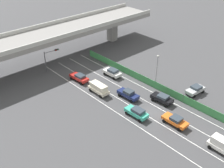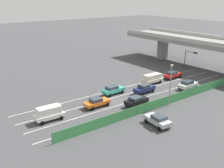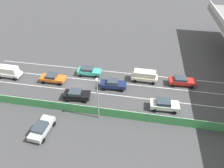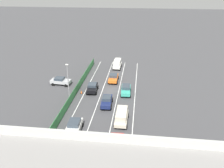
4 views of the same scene
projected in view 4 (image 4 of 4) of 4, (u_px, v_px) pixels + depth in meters
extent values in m
plane|color=#424244|center=(111.00, 91.00, 48.26)|extent=(300.00, 300.00, 0.00)
cube|color=silver|center=(134.00, 104.00, 42.91)|extent=(0.14, 46.56, 0.01)
cube|color=silver|center=(116.00, 103.00, 43.28)|extent=(0.14, 46.56, 0.01)
cube|color=silver|center=(98.00, 102.00, 43.64)|extent=(0.14, 46.56, 0.01)
cube|color=silver|center=(80.00, 101.00, 44.01)|extent=(0.14, 46.56, 0.01)
cube|color=#B2B2AD|center=(75.00, 135.00, 21.89)|extent=(55.93, 0.30, 0.90)
cube|color=#3D8E4C|center=(72.00, 97.00, 43.86)|extent=(0.06, 42.56, 1.59)
cylinder|color=#4C514C|center=(94.00, 61.00, 63.19)|extent=(0.10, 0.10, 1.59)
cylinder|color=#4C514C|center=(81.00, 82.00, 50.30)|extent=(0.10, 0.10, 1.59)
cylinder|color=#4C514C|center=(59.00, 117.00, 37.42)|extent=(0.10, 0.10, 1.59)
cube|color=orange|center=(113.00, 78.00, 52.24)|extent=(1.86, 4.47, 0.56)
cube|color=#333D47|center=(114.00, 76.00, 52.19)|extent=(1.63, 1.81, 0.55)
cylinder|color=black|center=(117.00, 83.00, 50.94)|extent=(0.22, 0.64, 0.64)
cylinder|color=black|center=(108.00, 83.00, 51.14)|extent=(0.22, 0.64, 0.64)
cylinder|color=black|center=(118.00, 78.00, 53.70)|extent=(0.22, 0.64, 0.64)
cylinder|color=black|center=(110.00, 77.00, 53.89)|extent=(0.22, 0.64, 0.64)
cube|color=red|center=(117.00, 145.00, 31.19)|extent=(2.02, 4.69, 0.61)
cube|color=#333D47|center=(117.00, 140.00, 31.30)|extent=(1.66, 2.13, 0.49)
cylinder|color=black|center=(123.00, 156.00, 29.90)|extent=(0.26, 0.65, 0.64)
cylinder|color=black|center=(109.00, 156.00, 30.00)|extent=(0.26, 0.65, 0.64)
cylinder|color=black|center=(124.00, 141.00, 32.75)|extent=(0.26, 0.65, 0.64)
cylinder|color=black|center=(111.00, 140.00, 32.85)|extent=(0.26, 0.65, 0.64)
cube|color=silver|center=(117.00, 65.00, 60.03)|extent=(1.89, 4.42, 0.58)
cube|color=silver|center=(117.00, 62.00, 59.68)|extent=(1.66, 3.62, 1.16)
cylinder|color=black|center=(120.00, 69.00, 58.75)|extent=(0.24, 0.65, 0.64)
cylinder|color=black|center=(113.00, 69.00, 58.99)|extent=(0.24, 0.65, 0.64)
cylinder|color=black|center=(121.00, 65.00, 61.44)|extent=(0.24, 0.65, 0.64)
cylinder|color=black|center=(115.00, 65.00, 61.68)|extent=(0.24, 0.65, 0.64)
cube|color=silver|center=(74.00, 127.00, 34.86)|extent=(2.00, 4.37, 0.68)
cube|color=#333D47|center=(74.00, 123.00, 34.83)|extent=(1.70, 2.13, 0.58)
cylinder|color=black|center=(78.00, 136.00, 33.65)|extent=(0.24, 0.65, 0.64)
cylinder|color=black|center=(66.00, 136.00, 33.80)|extent=(0.24, 0.65, 0.64)
cylinder|color=black|center=(82.00, 125.00, 36.33)|extent=(0.24, 0.65, 0.64)
cylinder|color=black|center=(71.00, 124.00, 36.47)|extent=(0.24, 0.65, 0.64)
cube|color=teal|center=(126.00, 90.00, 46.50)|extent=(1.89, 4.43, 0.65)
cube|color=#333D47|center=(126.00, 87.00, 46.58)|extent=(1.61, 2.19, 0.56)
cylinder|color=black|center=(130.00, 96.00, 45.27)|extent=(0.24, 0.65, 0.64)
cylinder|color=black|center=(121.00, 96.00, 45.41)|extent=(0.24, 0.65, 0.64)
cylinder|color=black|center=(130.00, 89.00, 47.98)|extent=(0.24, 0.65, 0.64)
cylinder|color=black|center=(122.00, 89.00, 48.12)|extent=(0.24, 0.65, 0.64)
cube|color=navy|center=(107.00, 101.00, 42.22)|extent=(1.91, 4.58, 0.67)
cube|color=#333D47|center=(107.00, 98.00, 42.07)|extent=(1.58, 1.87, 0.57)
cylinder|color=black|center=(111.00, 108.00, 40.97)|extent=(0.25, 0.65, 0.64)
cylinder|color=black|center=(101.00, 108.00, 41.08)|extent=(0.25, 0.65, 0.64)
cylinder|color=black|center=(112.00, 100.00, 43.76)|extent=(0.25, 0.65, 0.64)
cylinder|color=black|center=(103.00, 100.00, 43.88)|extent=(0.25, 0.65, 0.64)
cube|color=black|center=(92.00, 88.00, 47.47)|extent=(2.11, 4.35, 0.68)
cube|color=#333D47|center=(92.00, 85.00, 47.46)|extent=(1.74, 2.04, 0.46)
cylinder|color=black|center=(96.00, 93.00, 46.32)|extent=(0.26, 0.65, 0.64)
cylinder|color=black|center=(87.00, 93.00, 46.41)|extent=(0.26, 0.65, 0.64)
cylinder|color=black|center=(98.00, 87.00, 48.95)|extent=(0.26, 0.65, 0.64)
cylinder|color=black|center=(89.00, 87.00, 49.04)|extent=(0.26, 0.65, 0.64)
cube|color=beige|center=(121.00, 118.00, 37.20)|extent=(1.87, 4.71, 0.56)
cube|color=beige|center=(122.00, 114.00, 36.87)|extent=(1.65, 3.87, 1.04)
cylinder|color=black|center=(127.00, 127.00, 35.82)|extent=(0.23, 0.64, 0.64)
cylinder|color=black|center=(114.00, 126.00, 36.03)|extent=(0.23, 0.64, 0.64)
cylinder|color=black|center=(128.00, 116.00, 38.71)|extent=(0.23, 0.64, 0.64)
cylinder|color=black|center=(117.00, 115.00, 38.93)|extent=(0.23, 0.64, 0.64)
cube|color=#B2B5B7|center=(61.00, 81.00, 50.60)|extent=(4.34, 2.19, 0.64)
cube|color=#333D47|center=(59.00, 79.00, 50.42)|extent=(2.02, 1.78, 0.50)
cylinder|color=black|center=(69.00, 82.00, 51.36)|extent=(0.66, 0.27, 0.64)
cylinder|color=black|center=(66.00, 86.00, 49.70)|extent=(0.66, 0.27, 0.64)
cylinder|color=black|center=(57.00, 81.00, 51.89)|extent=(0.66, 0.27, 0.64)
cylinder|color=black|center=(53.00, 85.00, 50.23)|extent=(0.66, 0.27, 0.64)
cylinder|color=#47474C|center=(125.00, 166.00, 22.24)|extent=(3.37, 0.34, 0.12)
cube|color=black|center=(111.00, 164.00, 22.47)|extent=(0.98, 0.34, 0.32)
sphere|color=red|center=(114.00, 163.00, 22.56)|extent=(0.20, 0.20, 0.20)
sphere|color=#3B2806|center=(111.00, 162.00, 22.61)|extent=(0.20, 0.20, 0.20)
sphere|color=black|center=(108.00, 162.00, 22.66)|extent=(0.20, 0.20, 0.20)
cylinder|color=gray|center=(68.00, 84.00, 42.80)|extent=(0.16, 0.16, 6.89)
ellipsoid|color=silver|center=(67.00, 65.00, 41.34)|extent=(0.60, 0.36, 0.28)
cone|color=orange|center=(81.00, 92.00, 46.93)|extent=(0.36, 0.36, 0.66)
cube|color=black|center=(82.00, 93.00, 47.06)|extent=(0.47, 0.47, 0.03)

